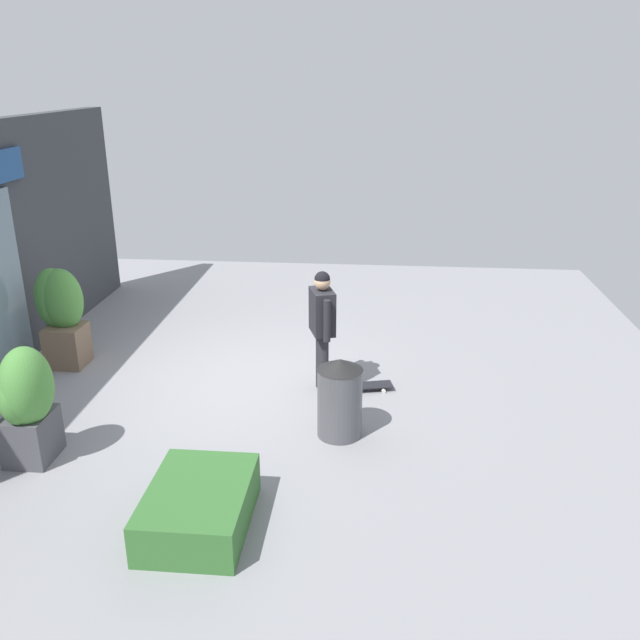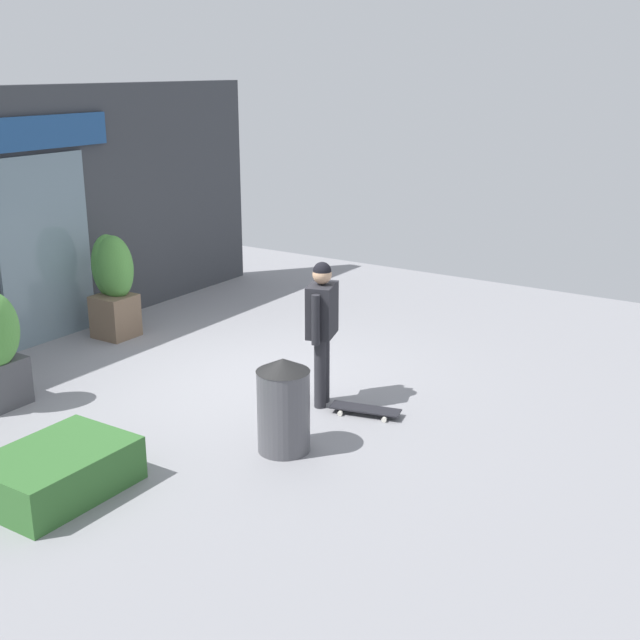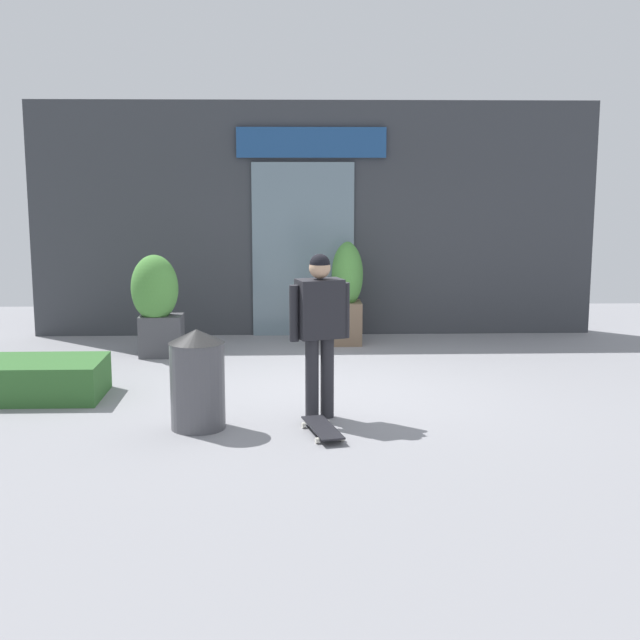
{
  "view_description": "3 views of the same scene",
  "coord_description": "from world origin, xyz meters",
  "views": [
    {
      "loc": [
        -7.88,
        -1.76,
        3.89
      ],
      "look_at": [
        -0.07,
        -1.05,
        0.96
      ],
      "focal_mm": 37.17,
      "sensor_mm": 36.0,
      "label": 1
    },
    {
      "loc": [
        -7.09,
        -5.59,
        3.57
      ],
      "look_at": [
        -0.07,
        -1.05,
        0.96
      ],
      "focal_mm": 46.0,
      "sensor_mm": 36.0,
      "label": 2
    },
    {
      "loc": [
        -0.36,
        -9.34,
        2.41
      ],
      "look_at": [
        -0.07,
        -1.05,
        0.96
      ],
      "focal_mm": 49.31,
      "sensor_mm": 36.0,
      "label": 3
    }
  ],
  "objects": [
    {
      "name": "ground_plane",
      "position": [
        0.0,
        0.0,
        0.0
      ],
      "size": [
        12.0,
        12.0,
        0.0
      ],
      "primitive_type": "plane",
      "color": "gray"
    },
    {
      "name": "building_facade",
      "position": [
        -0.01,
        3.35,
        1.66
      ],
      "size": [
        8.07,
        0.31,
        3.33
      ],
      "color": "#383A3F",
      "rests_on": "ground_plane"
    },
    {
      "name": "skateboarder",
      "position": [
        -0.07,
        -1.08,
        0.97
      ],
      "size": [
        0.58,
        0.38,
        1.6
      ],
      "rotation": [
        0.0,
        0.0,
        -1.26
      ],
      "color": "#28282D",
      "rests_on": "ground_plane"
    },
    {
      "name": "skateboard",
      "position": [
        -0.07,
        -1.62,
        0.06
      ],
      "size": [
        0.38,
        0.79,
        0.08
      ],
      "rotation": [
        0.0,
        0.0,
        -1.34
      ],
      "color": "black",
      "rests_on": "ground_plane"
    },
    {
      "name": "planter_box_left",
      "position": [
        -2.07,
        1.82,
        0.72
      ],
      "size": [
        0.63,
        0.56,
        1.32
      ],
      "color": "#47474C",
      "rests_on": "ground_plane"
    },
    {
      "name": "planter_box_right",
      "position": [
        0.42,
        2.61,
        0.78
      ],
      "size": [
        0.52,
        0.69,
        1.4
      ],
      "color": "brown",
      "rests_on": "ground_plane"
    },
    {
      "name": "trash_bin",
      "position": [
        -1.22,
        -1.38,
        0.47
      ],
      "size": [
        0.52,
        0.52,
        0.94
      ],
      "color": "#4C4C51",
      "rests_on": "ground_plane"
    },
    {
      "name": "hedge_ledge",
      "position": [
        -2.97,
        -0.21,
        0.2
      ],
      "size": [
        1.25,
        0.9,
        0.4
      ],
      "primitive_type": "cube",
      "color": "#33662D",
      "rests_on": "ground_plane"
    }
  ]
}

